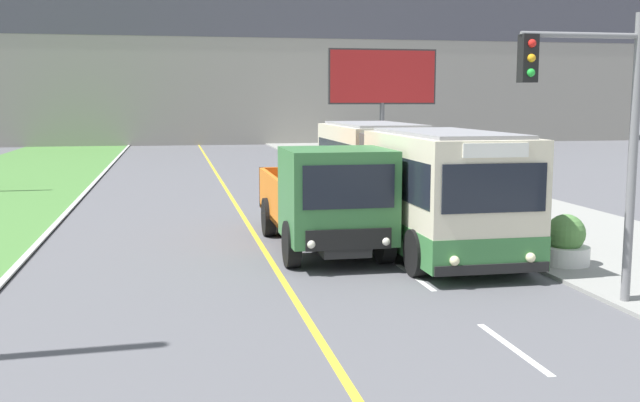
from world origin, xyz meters
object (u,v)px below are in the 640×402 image
Objects in this scene: billboard_large at (382,80)px; city_bus at (404,181)px; traffic_light_mast at (598,121)px; planter_round_third at (421,190)px; dump_truck at (328,201)px; planter_round_second at (473,209)px; planter_round_near at (565,243)px.

city_bus is at bearing -103.91° from billboard_large.
planter_round_third is at bearing 84.50° from traffic_light_mast.
planter_round_second is at bearing 29.05° from dump_truck.
planter_round_near is 0.95× the size of planter_round_second.
planter_round_second is at bearing -91.75° from planter_round_third.
traffic_light_mast is 4.64× the size of planter_round_near.
billboard_large reaches higher than traffic_light_mast.
billboard_large is at bearing 76.09° from city_bus.
city_bus is 2.47m from planter_round_second.
traffic_light_mast is at bearing -81.37° from city_bus.
city_bus is 9.98× the size of planter_round_second.
planter_round_near is (2.32, -4.46, -0.95)m from city_bus.
dump_truck is at bearing -122.77° from planter_round_third.
traffic_light_mast is 0.84× the size of billboard_large.
planter_round_second is (4.76, 2.64, -0.70)m from dump_truck.
dump_truck reaches higher than planter_round_second.
planter_round_third is (4.91, 7.63, -0.73)m from dump_truck.
traffic_light_mast reaches higher than dump_truck.
planter_round_third is at bearing -98.92° from billboard_large.
billboard_large is at bearing 83.27° from planter_round_second.
dump_truck is 6.78m from traffic_light_mast.
billboard_large is (3.01, 24.16, 1.32)m from traffic_light_mast.
billboard_large is at bearing 81.08° from planter_round_third.
dump_truck is 5.49m from planter_round_second.
traffic_light_mast reaches higher than planter_round_third.
planter_round_second is (-0.09, 4.98, 0.03)m from planter_round_near.
planter_round_near is at bearing -25.78° from dump_truck.
billboard_large is at bearing 70.49° from dump_truck.
city_bus is 1.91× the size of billboard_large.
dump_truck is at bearing -109.51° from billboard_large.
planter_round_third is at bearing 88.25° from planter_round_second.
traffic_light_mast is at bearing -97.09° from billboard_large.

